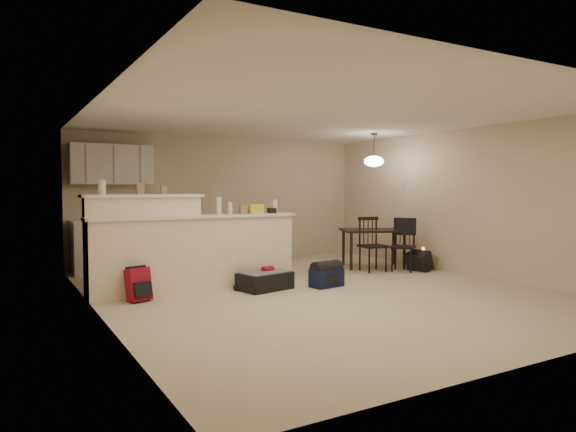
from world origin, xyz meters
TOP-DOWN VIEW (x-y plane):
  - room at (0.00, 0.00)m, footprint 7.00×7.02m
  - breakfast_bar at (-1.76, 0.98)m, footprint 3.08×0.58m
  - upper_cabinets at (-2.20, 3.32)m, footprint 1.40×0.34m
  - kitchen_counter at (-2.00, 3.19)m, footprint 1.80×0.60m
  - thermostat at (2.98, 1.55)m, footprint 0.02×0.12m
  - jar at (-2.76, 1.12)m, footprint 0.10×0.10m
  - cereal_box at (-2.24, 1.12)m, footprint 0.10×0.07m
  - small_box at (-1.91, 1.12)m, footprint 0.08×0.06m
  - bottle_a at (-1.16, 0.90)m, footprint 0.07×0.07m
  - bottle_b at (-0.98, 0.90)m, footprint 0.06×0.06m
  - bag_lump at (-0.56, 0.90)m, footprint 0.22×0.18m
  - pouch at (-0.28, 0.90)m, footprint 0.12×0.10m
  - extra_item_x at (-0.77, 0.90)m, footprint 0.11×0.10m
  - extra_item_y at (-0.22, 0.90)m, footprint 0.07×0.07m
  - dining_table at (2.10, 1.34)m, footprint 1.35×1.15m
  - pendant_lamp at (2.10, 1.34)m, footprint 0.36×0.36m
  - dining_chair_near at (1.79, 0.96)m, footprint 0.47×0.46m
  - dining_chair_far at (2.29, 0.74)m, footprint 0.55×0.56m
  - suitcase at (-0.63, 0.46)m, footprint 0.83×0.63m
  - red_backpack at (-2.42, 0.59)m, footprint 0.32×0.25m
  - navy_duffel at (0.27, 0.18)m, footprint 0.53×0.34m
  - black_daypack at (2.56, 0.61)m, footprint 0.33×0.42m
  - cardboard_sheet at (2.85, 0.61)m, footprint 0.07×0.37m

SIDE VIEW (x-z plane):
  - suitcase at x=-0.63m, z-range 0.00..0.25m
  - navy_duffel at x=0.27m, z-range 0.00..0.27m
  - cardboard_sheet at x=2.85m, z-range 0.00..0.28m
  - black_daypack at x=2.56m, z-range 0.00..0.34m
  - red_backpack at x=-2.42m, z-range 0.00..0.43m
  - kitchen_counter at x=-2.00m, z-range 0.00..0.90m
  - dining_chair_far at x=2.29m, z-range 0.00..0.92m
  - dining_chair_near at x=1.79m, z-range 0.00..0.97m
  - breakfast_bar at x=-1.76m, z-range -0.09..1.30m
  - dining_table at x=2.10m, z-range 0.27..0.99m
  - pouch at x=-0.28m, z-range 1.09..1.17m
  - extra_item_x at x=-0.77m, z-range 1.09..1.22m
  - bag_lump at x=-0.56m, z-range 1.09..1.23m
  - bottle_b at x=-0.98m, z-range 1.09..1.27m
  - extra_item_y at x=-0.22m, z-range 1.09..1.30m
  - bottle_a at x=-1.16m, z-range 1.09..1.35m
  - room at x=0.00m, z-range 0.00..2.50m
  - small_box at x=-1.91m, z-range 1.39..1.51m
  - cereal_box at x=-2.24m, z-range 1.39..1.55m
  - jar at x=-2.76m, z-range 1.39..1.59m
  - thermostat at x=2.98m, z-range 1.44..1.56m
  - upper_cabinets at x=-2.20m, z-range 1.55..2.25m
  - pendant_lamp at x=2.10m, z-range 1.68..2.30m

